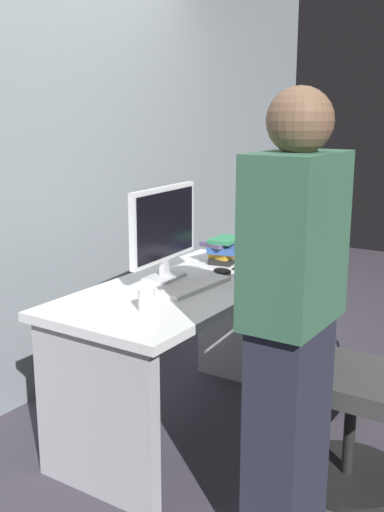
{
  "coord_description": "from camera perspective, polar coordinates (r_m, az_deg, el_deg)",
  "views": [
    {
      "loc": [
        -2.32,
        -1.56,
        1.56
      ],
      "look_at": [
        0.0,
        -0.05,
        0.9
      ],
      "focal_mm": 42.86,
      "sensor_mm": 36.0,
      "label": 1
    }
  ],
  "objects": [
    {
      "name": "handbag",
      "position": [
        3.44,
        12.91,
        -11.39
      ],
      "size": [
        0.34,
        0.14,
        0.38
      ],
      "color": "#262628",
      "rests_on": "ground"
    },
    {
      "name": "keyboard",
      "position": [
        2.87,
        0.24,
        -2.81
      ],
      "size": [
        0.44,
        0.15,
        0.02
      ],
      "primitive_type": "cube",
      "rotation": [
        0.0,
        0.0,
        -0.06
      ],
      "color": "white",
      "rests_on": "desk"
    },
    {
      "name": "cell_phone",
      "position": [
        3.19,
        5.16,
        -1.3
      ],
      "size": [
        0.08,
        0.15,
        0.01
      ],
      "primitive_type": "cube",
      "rotation": [
        0.0,
        0.0,
        -0.07
      ],
      "color": "black",
      "rests_on": "desk"
    },
    {
      "name": "mouse",
      "position": [
        3.1,
        2.84,
        -1.43
      ],
      "size": [
        0.06,
        0.1,
        0.03
      ],
      "primitive_type": "ellipsoid",
      "color": "black",
      "rests_on": "desk"
    },
    {
      "name": "book_stack",
      "position": [
        3.33,
        3.08,
        0.62
      ],
      "size": [
        0.24,
        0.21,
        0.14
      ],
      "color": "black",
      "rests_on": "desk"
    },
    {
      "name": "desk",
      "position": [
        2.99,
        -0.81,
        -7.06
      ],
      "size": [
        1.41,
        0.7,
        0.75
      ],
      "color": "white",
      "rests_on": "ground"
    },
    {
      "name": "monitor",
      "position": [
        2.97,
        -2.64,
        2.65
      ],
      "size": [
        0.54,
        0.15,
        0.46
      ],
      "color": "silver",
      "rests_on": "desk"
    },
    {
      "name": "cup_near_keyboard",
      "position": [
        2.55,
        -4.3,
        -4.07
      ],
      "size": [
        0.07,
        0.07,
        0.09
      ],
      "primitive_type": "cylinder",
      "color": "white",
      "rests_on": "desk"
    },
    {
      "name": "person_at_desk",
      "position": [
        2.15,
        9.3,
        -6.3
      ],
      "size": [
        0.4,
        0.24,
        1.64
      ],
      "color": "#262838",
      "rests_on": "ground"
    },
    {
      "name": "ground_plane",
      "position": [
        3.2,
        -0.78,
        -15.71
      ],
      "size": [
        9.0,
        9.0,
        0.0
      ],
      "primitive_type": "plane",
      "color": "#3D3842"
    },
    {
      "name": "wall_back",
      "position": [
        3.4,
        -14.17,
        12.03
      ],
      "size": [
        6.4,
        0.1,
        3.0
      ],
      "primitive_type": "cube",
      "color": "gray",
      "rests_on": "ground"
    },
    {
      "name": "office_chair",
      "position": [
        2.73,
        13.6,
        -11.52
      ],
      "size": [
        0.52,
        0.52,
        0.94
      ],
      "color": "black",
      "rests_on": "ground"
    }
  ]
}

